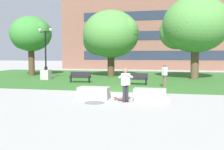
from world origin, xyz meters
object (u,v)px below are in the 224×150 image
object	(u,v)px
person_bystander_near_lawn	(164,74)
skateboard	(122,99)
concrete_block_center	(93,93)
park_bench_near_left	(80,76)
person_skateboarder	(126,83)
park_bench_near_right	(136,78)
concrete_block_left	(151,95)
lamp_post_center	(46,69)

from	to	relation	value
person_bystander_near_lawn	skateboard	bearing A→B (deg)	-109.22
concrete_block_center	park_bench_near_left	xyz separation A→B (m)	(-3.27, 7.36, 0.23)
concrete_block_center	skateboard	size ratio (longest dim) A/B	1.87
person_skateboarder	park_bench_near_right	xyz separation A→B (m)	(-0.36, 7.43, -0.44)
park_bench_near_right	park_bench_near_left	bearing A→B (deg)	173.51
park_bench_near_left	person_bystander_near_lawn	xyz separation A→B (m)	(6.98, -1.74, 0.45)
park_bench_near_left	person_bystander_near_lawn	size ratio (longest dim) A/B	1.06
park_bench_near_left	park_bench_near_right	distance (m)	4.81
concrete_block_left	park_bench_near_left	world-z (taller)	park_bench_near_left
skateboard	concrete_block_center	bearing A→B (deg)	167.33
park_bench_near_left	skateboard	bearing A→B (deg)	-57.68
skateboard	park_bench_near_right	size ratio (longest dim) A/B	0.53
concrete_block_left	skateboard	bearing A→B (deg)	-168.24
park_bench_near_left	person_bystander_near_lawn	bearing A→B (deg)	-14.04
concrete_block_center	park_bench_near_right	xyz separation A→B (m)	(1.52, 6.82, 0.23)
park_bench_near_right	person_bystander_near_lawn	bearing A→B (deg)	-28.66
person_skateboarder	skateboard	world-z (taller)	person_skateboarder
concrete_block_left	lamp_post_center	world-z (taller)	lamp_post_center
lamp_post_center	skateboard	bearing A→B (deg)	-47.23
person_skateboarder	concrete_block_center	bearing A→B (deg)	161.88
concrete_block_left	park_bench_near_left	xyz separation A→B (m)	(-6.39, 7.42, 0.23)
concrete_block_center	person_bystander_near_lawn	bearing A→B (deg)	56.55
person_skateboarder	skateboard	bearing A→B (deg)	134.96
concrete_block_center	park_bench_near_left	bearing A→B (deg)	113.91
concrete_block_left	person_skateboarder	bearing A→B (deg)	-155.88
park_bench_near_right	lamp_post_center	world-z (taller)	lamp_post_center
concrete_block_center	concrete_block_left	xyz separation A→B (m)	(3.12, -0.05, 0.00)
park_bench_near_right	concrete_block_center	bearing A→B (deg)	-102.53
concrete_block_left	lamp_post_center	xyz separation A→B (m)	(-10.47, 9.39, 0.72)
person_bystander_near_lawn	concrete_block_center	bearing A→B (deg)	-123.45
concrete_block_center	park_bench_near_right	distance (m)	6.99
skateboard	person_bystander_near_lawn	size ratio (longest dim) A/B	0.56
lamp_post_center	person_bystander_near_lawn	xyz separation A→B (m)	(11.06, -3.71, -0.04)
concrete_block_center	lamp_post_center	xyz separation A→B (m)	(-7.35, 9.33, 0.72)
park_bench_near_left	lamp_post_center	world-z (taller)	lamp_post_center
concrete_block_center	park_bench_near_right	world-z (taller)	park_bench_near_right
concrete_block_center	person_skateboarder	size ratio (longest dim) A/B	1.05
park_bench_near_left	concrete_block_center	bearing A→B (deg)	-66.09
park_bench_near_right	lamp_post_center	distance (m)	9.23
park_bench_near_right	person_bystander_near_lawn	size ratio (longest dim) A/B	1.07
person_bystander_near_lawn	concrete_block_left	bearing A→B (deg)	-95.95
concrete_block_left	park_bench_near_left	bearing A→B (deg)	130.73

